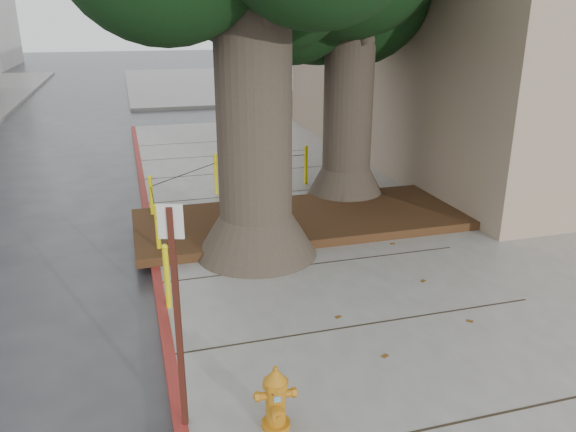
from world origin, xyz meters
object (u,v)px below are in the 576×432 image
fire_hydrant (276,398)px  car_red (437,88)px  car_silver (325,94)px  signpost (177,307)px

fire_hydrant → car_red: (14.06, 21.17, 0.12)m
car_silver → car_red: bearing=-88.6°
signpost → car_silver: signpost is taller
fire_hydrant → car_silver: (7.86, 20.50, 0.11)m
car_red → signpost: bearing=149.5°
car_silver → car_red: 6.25m
fire_hydrant → car_silver: 21.95m
fire_hydrant → car_red: 25.41m
signpost → car_red: signpost is taller
signpost → car_silver: (8.70, 20.20, -0.85)m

